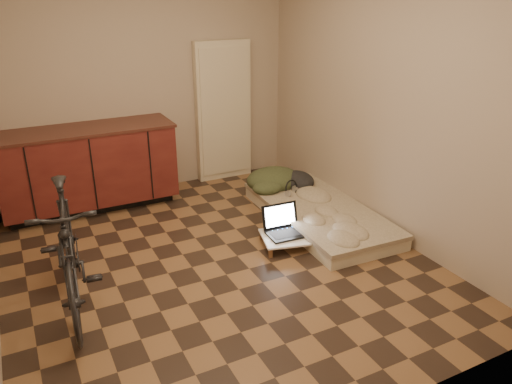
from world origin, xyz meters
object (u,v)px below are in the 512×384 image
bicycle (68,243)px  laptop (285,228)px  futon (319,213)px  lap_desk (295,236)px

bicycle → laptop: bicycle is taller
bicycle → laptop: size_ratio=4.22×
futon → lap_desk: size_ratio=2.64×
futon → bicycle: bearing=-169.2°
futon → lap_desk: (-0.50, -0.35, 0.01)m
futon → laptop: 0.63m
lap_desk → laptop: (-0.07, 0.09, 0.06)m
bicycle → lap_desk: 2.05m
futon → laptop: size_ratio=4.97×
lap_desk → laptop: 0.13m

